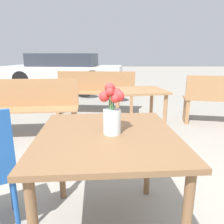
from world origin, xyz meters
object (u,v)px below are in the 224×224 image
object	(u,v)px
bench_near	(95,91)
parked_car	(64,70)
table_front	(107,148)
bicycle	(98,87)
table_back	(136,98)
flower_vase	(112,113)
bench_middle	(18,107)

from	to	relation	value
bench_near	parked_car	world-z (taller)	parked_car
table_front	bicycle	world-z (taller)	bicycle
table_back	bicycle	world-z (taller)	bicycle
table_front	bench_near	bearing A→B (deg)	95.16
flower_vase	table_back	distance (m)	1.83
table_front	parked_car	bearing A→B (deg)	103.59
table_back	bench_near	bearing A→B (deg)	116.13
table_front	bench_middle	bearing A→B (deg)	126.12
table_front	table_back	distance (m)	1.82
table_front	bicycle	bearing A→B (deg)	93.85
table_front	parked_car	distance (m)	7.41
table_front	bench_near	world-z (taller)	bench_near
table_front	bench_near	xyz separation A→B (m)	(-0.28, 3.15, -0.17)
bench_middle	bicycle	xyz separation A→B (m)	(0.99, 2.77, -0.12)
bench_near	bench_middle	xyz separation A→B (m)	(-1.01, -1.38, 0.00)
bench_middle	table_back	distance (m)	1.69
bench_middle	table_back	world-z (taller)	bench_middle
bench_middle	bicycle	bearing A→B (deg)	70.40
table_front	flower_vase	size ratio (longest dim) A/B	3.17
flower_vase	parked_car	world-z (taller)	parked_car
bench_near	bicycle	bearing A→B (deg)	90.89
table_front	table_back	xyz separation A→B (m)	(0.39, 1.77, -0.04)
flower_vase	bench_near	size ratio (longest dim) A/B	0.19
table_front	bench_middle	distance (m)	2.20
bench_near	bicycle	xyz separation A→B (m)	(-0.02, 1.40, -0.11)
bench_middle	table_back	xyz separation A→B (m)	(1.68, 0.00, 0.12)
bicycle	parked_car	world-z (taller)	parked_car
table_front	bench_middle	xyz separation A→B (m)	(-1.29, 1.77, -0.16)
table_front	flower_vase	bearing A→B (deg)	3.43
flower_vase	parked_car	size ratio (longest dim) A/B	0.07
flower_vase	parked_car	bearing A→B (deg)	103.82
table_front	bench_middle	world-z (taller)	bench_middle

